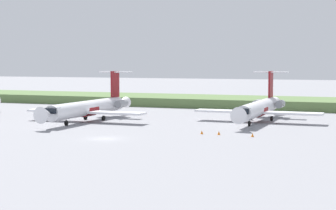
{
  "coord_description": "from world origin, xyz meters",
  "views": [
    {
      "loc": [
        36.6,
        -69.44,
        10.74
      ],
      "look_at": [
        0.0,
        24.64,
        3.0
      ],
      "focal_mm": 59.68,
      "sensor_mm": 36.0,
      "label": 1
    }
  ],
  "objects_px": {
    "regional_jet_fourth": "(259,108)",
    "safety_cone_rear_marker": "(253,135)",
    "safety_cone_front_marker": "(202,132)",
    "safety_cone_mid_marker": "(219,133)",
    "regional_jet_third": "(90,107)"
  },
  "relations": [
    {
      "from": "regional_jet_fourth",
      "to": "safety_cone_front_marker",
      "type": "distance_m",
      "value": 21.35
    },
    {
      "from": "regional_jet_third",
      "to": "safety_cone_rear_marker",
      "type": "relative_size",
      "value": 56.36
    },
    {
      "from": "safety_cone_front_marker",
      "to": "safety_cone_mid_marker",
      "type": "xyz_separation_m",
      "value": [
        2.63,
        0.09,
        0.0
      ]
    },
    {
      "from": "regional_jet_fourth",
      "to": "safety_cone_mid_marker",
      "type": "bearing_deg",
      "value": -94.59
    },
    {
      "from": "regional_jet_third",
      "to": "safety_cone_mid_marker",
      "type": "height_order",
      "value": "regional_jet_third"
    },
    {
      "from": "safety_cone_front_marker",
      "to": "safety_cone_rear_marker",
      "type": "distance_m",
      "value": 7.8
    },
    {
      "from": "safety_cone_rear_marker",
      "to": "regional_jet_fourth",
      "type": "bearing_deg",
      "value": 99.39
    },
    {
      "from": "regional_jet_third",
      "to": "safety_cone_mid_marker",
      "type": "relative_size",
      "value": 56.36
    },
    {
      "from": "safety_cone_front_marker",
      "to": "safety_cone_rear_marker",
      "type": "xyz_separation_m",
      "value": [
        7.79,
        -0.35,
        0.0
      ]
    },
    {
      "from": "regional_jet_fourth",
      "to": "regional_jet_third",
      "type": "bearing_deg",
      "value": -160.1
    },
    {
      "from": "regional_jet_third",
      "to": "safety_cone_front_marker",
      "type": "height_order",
      "value": "regional_jet_third"
    },
    {
      "from": "regional_jet_fourth",
      "to": "safety_cone_rear_marker",
      "type": "height_order",
      "value": "regional_jet_fourth"
    },
    {
      "from": "regional_jet_third",
      "to": "regional_jet_fourth",
      "type": "distance_m",
      "value": 30.97
    },
    {
      "from": "regional_jet_fourth",
      "to": "safety_cone_mid_marker",
      "type": "height_order",
      "value": "regional_jet_fourth"
    },
    {
      "from": "regional_jet_fourth",
      "to": "safety_cone_rear_marker",
      "type": "xyz_separation_m",
      "value": [
        3.5,
        -21.15,
        -2.26
      ]
    }
  ]
}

